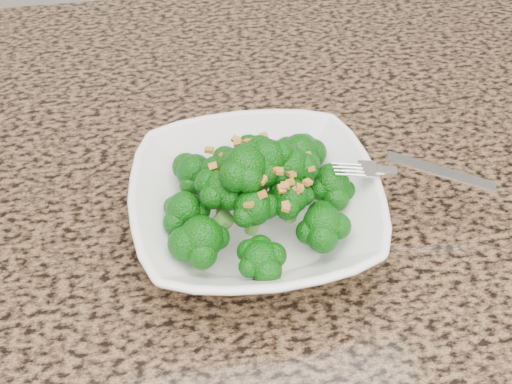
{
  "coord_description": "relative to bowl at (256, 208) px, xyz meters",
  "views": [
    {
      "loc": [
        0.06,
        -0.07,
        1.36
      ],
      "look_at": [
        0.13,
        0.34,
        0.95
      ],
      "focal_mm": 45.0,
      "sensor_mm": 36.0,
      "label": 1
    }
  ],
  "objects": [
    {
      "name": "bowl",
      "position": [
        0.0,
        0.0,
        0.0
      ],
      "size": [
        0.24,
        0.24,
        0.06
      ],
      "primitive_type": "imported",
      "rotation": [
        0.0,
        0.0,
        -0.02
      ],
      "color": "white",
      "rests_on": "granite_counter"
    },
    {
      "name": "garlic_topping",
      "position": [
        0.0,
        0.0,
        0.1
      ],
      "size": [
        0.12,
        0.12,
        0.01
      ],
      "primitive_type": null,
      "color": "#B5772C",
      "rests_on": "broccoli_pile"
    },
    {
      "name": "fork",
      "position": [
        0.12,
        -0.0,
        0.03
      ],
      "size": [
        0.17,
        0.09,
        0.01
      ],
      "primitive_type": null,
      "rotation": [
        0.0,
        0.0,
        -0.36
      ],
      "color": "silver",
      "rests_on": "bowl"
    },
    {
      "name": "broccoli_pile",
      "position": [
        0.0,
        0.0,
        0.06
      ],
      "size": [
        0.2,
        0.2,
        0.07
      ],
      "primitive_type": null,
      "color": "#0B5509",
      "rests_on": "bowl"
    },
    {
      "name": "granite_counter",
      "position": [
        -0.13,
        -0.04,
        -0.04
      ],
      "size": [
        1.64,
        1.04,
        0.03
      ],
      "primitive_type": "cube",
      "color": "brown",
      "rests_on": "cabinet"
    }
  ]
}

